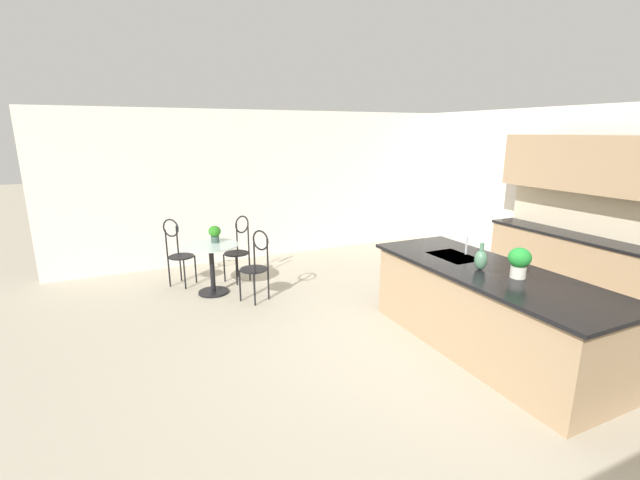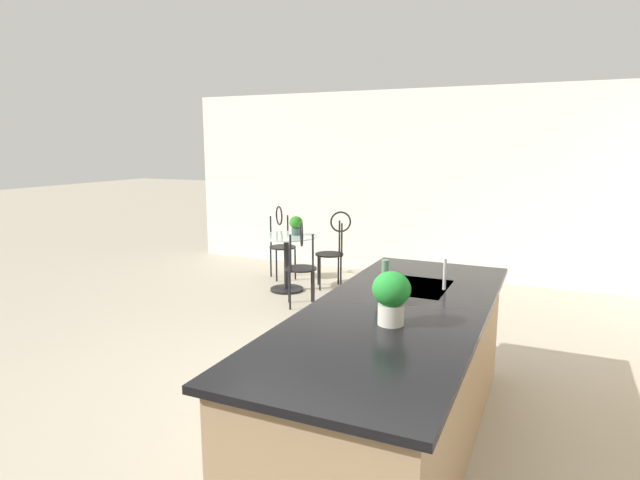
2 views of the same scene
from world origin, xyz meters
TOP-DOWN VIEW (x-y plane):
  - ground_plane at (0.00, 0.00)m, footprint 40.00×40.00m
  - wall_left_window at (-4.26, 0.00)m, footprint 0.12×7.80m
  - kitchen_island at (0.30, 0.85)m, footprint 2.80×1.06m
  - bistro_table at (-2.65, -1.49)m, footprint 0.80×0.80m
  - chair_near_window at (-3.05, -0.99)m, footprint 0.52×0.52m
  - chair_by_island at (-3.24, -1.89)m, footprint 0.54×0.54m
  - chair_toward_desk at (-2.07, -0.99)m, footprint 0.52×0.52m
  - sink_faucet at (-0.25, 1.03)m, footprint 0.02×0.02m
  - potted_plant_on_table at (-2.76, -1.40)m, footprint 0.18×0.18m
  - potted_plant_counter_near at (0.60, 0.90)m, footprint 0.22×0.22m
  - vase_on_counter at (0.25, 0.75)m, footprint 0.13×0.13m

SIDE VIEW (x-z plane):
  - ground_plane at x=0.00m, z-range 0.00..0.00m
  - bistro_table at x=-2.65m, z-range 0.08..0.82m
  - kitchen_island at x=0.30m, z-range 0.00..0.92m
  - chair_near_window at x=-3.05m, z-range 0.05..1.09m
  - chair_by_island at x=-3.24m, z-range 0.05..1.09m
  - chair_toward_desk at x=-2.07m, z-range 0.05..1.09m
  - potted_plant_on_table at x=-2.76m, z-range 0.76..1.01m
  - sink_faucet at x=-0.25m, z-range 0.92..1.14m
  - vase_on_counter at x=0.25m, z-range 0.89..1.17m
  - potted_plant_counter_near at x=0.60m, z-range 0.94..1.25m
  - wall_left_window at x=-4.26m, z-range 0.00..2.70m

